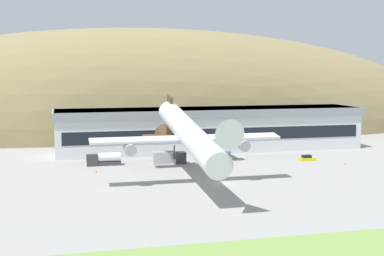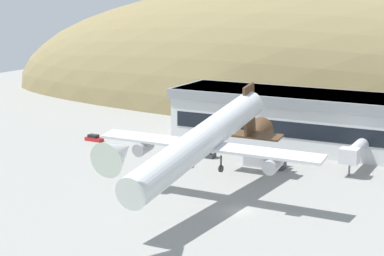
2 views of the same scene
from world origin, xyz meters
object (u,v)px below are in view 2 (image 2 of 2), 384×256
object	(u,v)px
traffic_cone_0	(164,163)
jetway_0	(354,152)
terminal_building	(372,123)
cargo_airplane	(204,141)
service_car_0	(94,138)
box_truck	(197,149)
fuel_truck	(264,160)

from	to	relation	value
traffic_cone_0	jetway_0	bearing A→B (deg)	19.44
terminal_building	traffic_cone_0	xyz separation A→B (m)	(-34.27, -26.75, -6.57)
cargo_airplane	jetway_0	bearing A→B (deg)	59.24
cargo_airplane	service_car_0	size ratio (longest dim) A/B	12.10
box_truck	cargo_airplane	bearing A→B (deg)	-60.43
jetway_0	fuel_truck	size ratio (longest dim) A/B	1.40
terminal_building	traffic_cone_0	distance (m)	43.97
fuel_truck	box_truck	bearing A→B (deg)	174.24
service_car_0	fuel_truck	distance (m)	42.78
jetway_0	terminal_building	bearing A→B (deg)	90.26
jetway_0	cargo_airplane	xyz separation A→B (m)	(-17.18, -28.86, 6.17)
fuel_truck	traffic_cone_0	size ratio (longest dim) A/B	14.22
terminal_building	fuel_truck	xyz separation A→B (m)	(-16.14, -19.17, -5.36)
jetway_0	traffic_cone_0	bearing A→B (deg)	-160.56
jetway_0	cargo_airplane	bearing A→B (deg)	-120.76
terminal_building	traffic_cone_0	world-z (taller)	terminal_building
cargo_airplane	terminal_building	bearing A→B (deg)	68.52
terminal_building	service_car_0	size ratio (longest dim) A/B	20.19
service_car_0	fuel_truck	xyz separation A→B (m)	(42.69, -2.66, 0.88)
cargo_airplane	box_truck	xyz separation A→B (m)	(-14.70, 25.91, -8.68)
cargo_airplane	fuel_truck	size ratio (longest dim) A/B	6.38
jetway_0	traffic_cone_0	world-z (taller)	jetway_0
terminal_building	box_truck	bearing A→B (deg)	-151.07
jetway_0	traffic_cone_0	xyz separation A→B (m)	(-34.34, -12.12, -3.71)
service_car_0	box_truck	xyz separation A→B (m)	(27.02, -1.08, 0.86)
jetway_0	traffic_cone_0	size ratio (longest dim) A/B	19.85
jetway_0	service_car_0	distance (m)	59.03
terminal_building	traffic_cone_0	bearing A→B (deg)	-142.02
cargo_airplane	fuel_truck	world-z (taller)	cargo_airplane
service_car_0	cargo_airplane	bearing A→B (deg)	-32.90
service_car_0	traffic_cone_0	bearing A→B (deg)	-22.64
box_truck	terminal_building	bearing A→B (deg)	28.93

